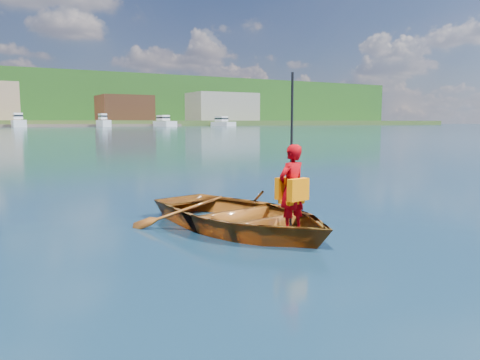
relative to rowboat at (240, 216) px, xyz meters
name	(u,v)px	position (x,y,z in m)	size (l,w,h in m)	color
ground	(191,247)	(-1.06, -0.59, -0.21)	(600.00, 600.00, 0.00)	#0C213C
rowboat	(240,216)	(0.00, 0.00, 0.00)	(3.10, 3.86, 0.71)	brown
child_paddler	(292,188)	(0.33, -0.85, 0.50)	(0.49, 0.40, 2.19)	#A50107
marina_yachts	(35,122)	(11.44, 142.73, 1.17)	(141.09, 13.18, 4.31)	white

